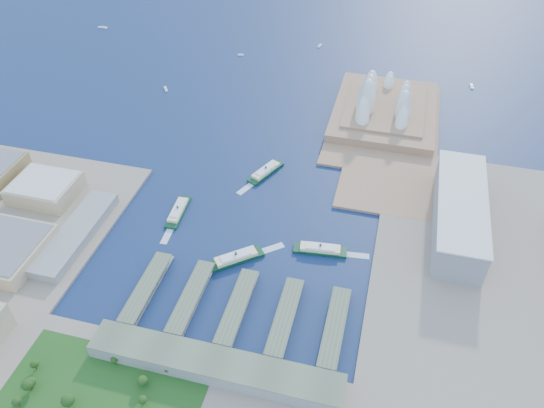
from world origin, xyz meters
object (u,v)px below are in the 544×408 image
(opera_house, at_px, (387,94))
(ferry_a, at_px, (178,210))
(ferry_c, at_px, (236,256))
(toaster_building, at_px, (459,213))
(ferry_b, at_px, (266,170))
(ferry_d, at_px, (320,248))

(opera_house, relative_size, ferry_a, 3.61)
(ferry_a, distance_m, ferry_c, 92.46)
(opera_house, height_order, toaster_building, opera_house)
(ferry_c, bearing_deg, toaster_building, -103.49)
(opera_house, relative_size, ferry_b, 3.52)
(toaster_building, relative_size, ferry_b, 3.03)
(ferry_b, height_order, ferry_c, ferry_c)
(opera_house, bearing_deg, ferry_c, -110.33)
(opera_house, distance_m, ferry_c, 318.62)
(ferry_b, bearing_deg, ferry_a, -104.16)
(ferry_b, xyz_separation_m, ferry_d, (82.63, -106.30, -0.01))
(ferry_a, distance_m, ferry_b, 113.55)
(ferry_d, bearing_deg, toaster_building, -68.26)
(ferry_a, xyz_separation_m, ferry_c, (78.56, -48.77, 0.35))
(ferry_a, xyz_separation_m, ferry_d, (153.21, -17.35, 0.11))
(ferry_a, relative_size, ferry_c, 0.93)
(opera_house, relative_size, ferry_c, 3.36)
(toaster_building, height_order, ferry_c, toaster_building)
(opera_house, relative_size, toaster_building, 1.16)
(toaster_building, xyz_separation_m, ferry_c, (-200.29, -97.71, -15.43))
(opera_house, xyz_separation_m, ferry_b, (-118.26, -160.00, -27.16))
(ferry_d, bearing_deg, opera_house, -13.71)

